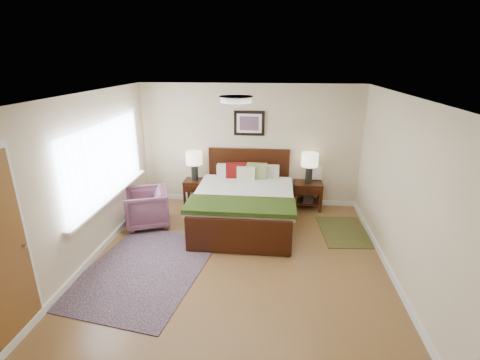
{
  "coord_description": "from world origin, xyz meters",
  "views": [
    {
      "loc": [
        0.51,
        -4.48,
        2.96
      ],
      "look_at": [
        -0.04,
        0.92,
        1.05
      ],
      "focal_mm": 26.0,
      "sensor_mm": 36.0,
      "label": 1
    }
  ],
  "objects_px": {
    "bed": "(244,197)",
    "lamp_right": "(310,162)",
    "lamp_left": "(194,161)",
    "rug_persian": "(145,269)",
    "nightstand_right": "(308,193)",
    "nightstand_left": "(195,186)",
    "armchair": "(147,208)"
  },
  "relations": [
    {
      "from": "armchair",
      "to": "lamp_left",
      "type": "bearing_deg",
      "value": 128.02
    },
    {
      "from": "nightstand_left",
      "to": "lamp_left",
      "type": "bearing_deg",
      "value": 90.0
    },
    {
      "from": "bed",
      "to": "nightstand_left",
      "type": "xyz_separation_m",
      "value": [
        -1.12,
        0.83,
        -0.13
      ]
    },
    {
      "from": "lamp_left",
      "to": "lamp_right",
      "type": "height_order",
      "value": "lamp_right"
    },
    {
      "from": "nightstand_right",
      "to": "armchair",
      "type": "height_order",
      "value": "armchair"
    },
    {
      "from": "lamp_right",
      "to": "armchair",
      "type": "bearing_deg",
      "value": -160.26
    },
    {
      "from": "lamp_left",
      "to": "lamp_right",
      "type": "bearing_deg",
      "value": 0.0
    },
    {
      "from": "lamp_left",
      "to": "lamp_right",
      "type": "relative_size",
      "value": 1.0
    },
    {
      "from": "nightstand_right",
      "to": "rug_persian",
      "type": "xyz_separation_m",
      "value": [
        -2.57,
        -2.48,
        -0.34
      ]
    },
    {
      "from": "lamp_right",
      "to": "armchair",
      "type": "xyz_separation_m",
      "value": [
        -3.02,
        -1.08,
        -0.65
      ]
    },
    {
      "from": "nightstand_right",
      "to": "lamp_right",
      "type": "height_order",
      "value": "lamp_right"
    },
    {
      "from": "nightstand_right",
      "to": "armchair",
      "type": "bearing_deg",
      "value": -160.47
    },
    {
      "from": "bed",
      "to": "nightstand_right",
      "type": "relative_size",
      "value": 3.83
    },
    {
      "from": "bed",
      "to": "nightstand_right",
      "type": "height_order",
      "value": "bed"
    },
    {
      "from": "nightstand_left",
      "to": "nightstand_right",
      "type": "xyz_separation_m",
      "value": [
        2.35,
        0.01,
        -0.07
      ]
    },
    {
      "from": "nightstand_right",
      "to": "rug_persian",
      "type": "distance_m",
      "value": 3.59
    },
    {
      "from": "nightstand_right",
      "to": "rug_persian",
      "type": "bearing_deg",
      "value": -135.94
    },
    {
      "from": "lamp_left",
      "to": "armchair",
      "type": "relative_size",
      "value": 0.8
    },
    {
      "from": "nightstand_right",
      "to": "lamp_left",
      "type": "distance_m",
      "value": 2.43
    },
    {
      "from": "bed",
      "to": "lamp_right",
      "type": "bearing_deg",
      "value": 34.55
    },
    {
      "from": "nightstand_right",
      "to": "rug_persian",
      "type": "relative_size",
      "value": 0.25
    },
    {
      "from": "nightstand_left",
      "to": "armchair",
      "type": "xyz_separation_m",
      "value": [
        -0.67,
        -1.06,
        -0.07
      ]
    },
    {
      "from": "bed",
      "to": "nightstand_right",
      "type": "bearing_deg",
      "value": 34.16
    },
    {
      "from": "lamp_right",
      "to": "rug_persian",
      "type": "xyz_separation_m",
      "value": [
        -2.57,
        -2.5,
        -0.99
      ]
    },
    {
      "from": "nightstand_left",
      "to": "rug_persian",
      "type": "distance_m",
      "value": 2.52
    },
    {
      "from": "bed",
      "to": "rug_persian",
      "type": "height_order",
      "value": "bed"
    },
    {
      "from": "lamp_left",
      "to": "rug_persian",
      "type": "relative_size",
      "value": 0.26
    },
    {
      "from": "lamp_left",
      "to": "nightstand_right",
      "type": "bearing_deg",
      "value": -0.3
    },
    {
      "from": "nightstand_left",
      "to": "lamp_left",
      "type": "relative_size",
      "value": 0.88
    },
    {
      "from": "nightstand_left",
      "to": "nightstand_right",
      "type": "distance_m",
      "value": 2.35
    },
    {
      "from": "lamp_right",
      "to": "rug_persian",
      "type": "bearing_deg",
      "value": -135.8
    },
    {
      "from": "lamp_left",
      "to": "armchair",
      "type": "height_order",
      "value": "lamp_left"
    }
  ]
}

